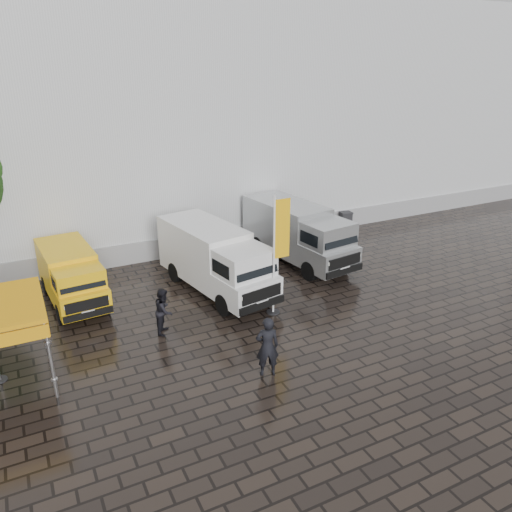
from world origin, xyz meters
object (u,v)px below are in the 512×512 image
Objects in this scene: van_yellow at (72,278)px; flagpole at (278,249)px; wheelie_bin at (345,221)px; van_white at (216,261)px; person_front at (267,347)px; van_silver at (298,235)px; person_tent at (164,311)px.

van_yellow is 8.17m from flagpole.
van_white is at bearing -144.27° from wheelie_bin.
van_white reaches higher than person_front.
van_silver is 3.74× the size of person_tent.
flagpole is at bearing -36.72° from van_yellow.
person_front is (-0.86, -6.15, -0.36)m from van_white.
van_white is at bearing -172.63° from van_silver.
wheelie_bin is at bearing -117.81° from person_front.
wheelie_bin is (4.84, 2.84, -0.83)m from van_silver.
van_yellow is 4.45× the size of wheelie_bin.
van_silver reaches higher than person_tent.
van_silver is at bearing 5.05° from van_white.
flagpole is (-3.28, -4.00, 1.19)m from van_silver.
van_silver is at bearing -109.20° from person_front.
person_front is (-2.24, -3.42, -1.57)m from flagpole.
van_white is 3.68× the size of person_tent.
van_yellow is 15.15m from wheelie_bin.
person_tent is at bearing 174.20° from flagpole.
person_front is (-10.36, -10.26, 0.45)m from wheelie_bin.
van_white is 10.38m from wheelie_bin.
van_yellow is 10.09m from van_silver.
van_yellow is at bearing -41.82° from person_front.
wheelie_bin is at bearing 22.63° from van_silver.
flagpole is 4.38m from person_front.
person_tent reaches higher than wheelie_bin.
van_silver is at bearing -34.98° from person_tent.
wheelie_bin is at bearing 40.13° from flagpole.
van_white is 0.99× the size of van_silver.
van_silver is 5.99× the size of wheelie_bin.
van_silver reaches higher than van_yellow.
van_white is 5.90× the size of wheelie_bin.
van_yellow is at bearing -157.88° from wheelie_bin.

